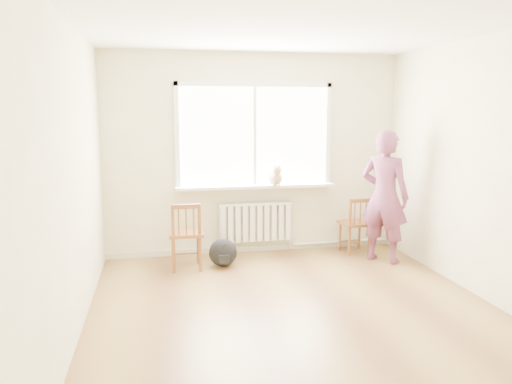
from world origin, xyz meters
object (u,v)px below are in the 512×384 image
person (385,197)px  backpack (223,253)px  chair_left (186,236)px  cat (275,176)px  chair_right (356,225)px

person → backpack: 2.18m
backpack → chair_left: bearing=-176.3°
person → cat: 1.44m
cat → backpack: bearing=-149.2°
chair_left → cat: (1.22, 0.44, 0.65)m
chair_left → chair_right: 2.33m
chair_right → cat: cat is taller
chair_left → person: 2.56m
person → backpack: person is taller
person → backpack: bearing=42.0°
cat → backpack: size_ratio=1.28×
chair_left → backpack: chair_left is taller
cat → backpack: (-0.77, -0.41, -0.90)m
chair_right → cat: size_ratio=1.73×
chair_right → person: size_ratio=0.46×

